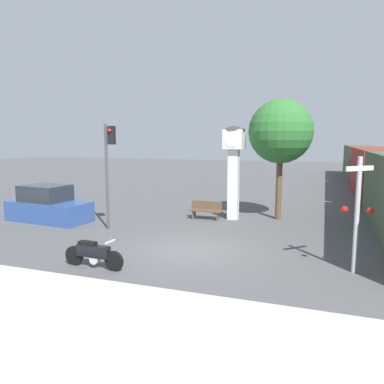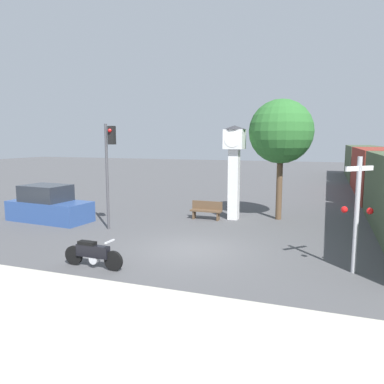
# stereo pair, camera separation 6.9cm
# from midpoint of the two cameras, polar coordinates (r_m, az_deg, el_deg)

# --- Properties ---
(ground_plane) EXTENTS (120.00, 120.00, 0.00)m
(ground_plane) POSITION_cam_midpoint_polar(r_m,az_deg,el_deg) (13.92, -0.01, -8.82)
(ground_plane) COLOR #4C4C4F
(sidewalk_strip) EXTENTS (36.00, 6.00, 0.10)m
(sidewalk_strip) POSITION_cam_midpoint_polar(r_m,az_deg,el_deg) (8.28, -17.53, -21.08)
(sidewalk_strip) COLOR #BCB7A8
(sidewalk_strip) RESTS_ON ground_plane
(motorcycle) EXTENTS (2.14, 0.46, 0.94)m
(motorcycle) POSITION_cam_midpoint_polar(r_m,az_deg,el_deg) (12.35, -14.72, -9.09)
(motorcycle) COLOR black
(motorcycle) RESTS_ON ground_plane
(clock_tower) EXTENTS (1.16, 1.16, 4.73)m
(clock_tower) POSITION_cam_midpoint_polar(r_m,az_deg,el_deg) (18.90, 6.55, 5.21)
(clock_tower) COLOR white
(clock_tower) RESTS_ON ground_plane
(freight_train) EXTENTS (2.80, 39.20, 3.40)m
(freight_train) POSITION_cam_midpoint_polar(r_m,az_deg,el_deg) (30.55, 26.37, 2.78)
(freight_train) COLOR #425138
(freight_train) RESTS_ON ground_plane
(traffic_light) EXTENTS (0.50, 0.35, 4.72)m
(traffic_light) POSITION_cam_midpoint_polar(r_m,az_deg,el_deg) (16.95, -12.39, 5.07)
(traffic_light) COLOR #47474C
(traffic_light) RESTS_ON ground_plane
(railroad_crossing_signal) EXTENTS (0.90, 0.82, 3.54)m
(railroad_crossing_signal) POSITION_cam_midpoint_polar(r_m,az_deg,el_deg) (12.20, 23.98, -2.56)
(railroad_crossing_signal) COLOR #B7B7BC
(railroad_crossing_signal) RESTS_ON ground_plane
(street_tree) EXTENTS (3.18, 3.18, 6.02)m
(street_tree) POSITION_cam_midpoint_polar(r_m,az_deg,el_deg) (19.26, 13.51, 8.89)
(street_tree) COLOR brown
(street_tree) RESTS_ON ground_plane
(bench) EXTENTS (1.60, 0.44, 0.92)m
(bench) POSITION_cam_midpoint_polar(r_m,az_deg,el_deg) (19.05, 2.32, -2.72)
(bench) COLOR brown
(bench) RESTS_ON ground_plane
(parked_car) EXTENTS (4.34, 2.15, 1.80)m
(parked_car) POSITION_cam_midpoint_polar(r_m,az_deg,el_deg) (19.94, -20.90, -2.01)
(parked_car) COLOR #2D4C8C
(parked_car) RESTS_ON ground_plane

